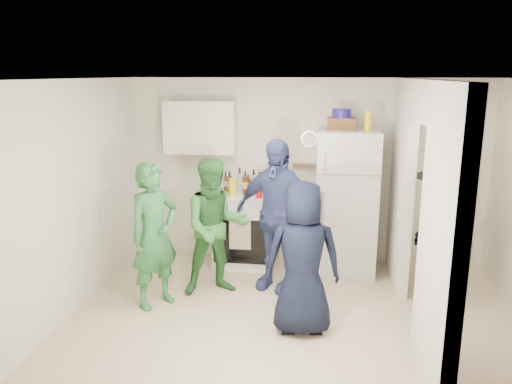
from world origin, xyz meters
TOP-DOWN VIEW (x-y plane):
  - floor at (0.00, 0.00)m, footprint 4.80×4.80m
  - wall_back at (0.00, 1.70)m, footprint 4.80×0.00m
  - wall_front at (0.00, -1.70)m, footprint 4.80×0.00m
  - wall_left at (-2.40, 0.00)m, footprint 0.00×3.40m
  - ceiling at (0.00, 0.00)m, footprint 4.80×4.80m
  - partition_pier_back at (1.20, 1.10)m, footprint 0.12×1.20m
  - partition_pier_front at (1.20, -1.10)m, footprint 0.12×1.20m
  - partition_header at (1.20, 0.00)m, footprint 0.12×1.00m
  - stove at (-0.78, 1.37)m, footprint 0.83×0.69m
  - upper_cabinet at (-1.40, 1.52)m, footprint 0.95×0.34m
  - fridge at (0.56, 1.34)m, footprint 0.77×0.74m
  - wicker_basket at (0.46, 1.39)m, footprint 0.35×0.25m
  - blue_bowl at (0.46, 1.39)m, footprint 0.24×0.24m
  - yellow_cup_stack_top at (0.78, 1.24)m, footprint 0.09×0.09m
  - wall_clock at (0.05, 1.68)m, footprint 0.22×0.02m
  - spice_shelf at (0.00, 1.65)m, footprint 0.35×0.08m
  - yellow_cup_stack_stove at (-0.90, 1.15)m, footprint 0.09×0.09m
  - red_cup at (-0.56, 1.17)m, footprint 0.09×0.09m
  - person_green_left at (-1.56, -0.00)m, footprint 0.67×0.71m
  - person_green_center at (-0.97, 0.42)m, footprint 0.96×0.86m
  - person_denim at (-0.29, 0.65)m, footprint 1.16×0.81m
  - person_navy at (0.09, -0.37)m, footprint 0.81×0.58m
  - person_nook at (1.54, 0.38)m, footprint 0.85×1.21m
  - bottle_a at (-1.07, 1.50)m, footprint 0.06×0.06m
  - bottle_b at (-0.95, 1.30)m, footprint 0.06×0.06m
  - bottle_c at (-0.88, 1.52)m, footprint 0.07×0.07m
  - bottle_d at (-0.77, 1.33)m, footprint 0.06×0.06m
  - bottle_e at (-0.69, 1.55)m, footprint 0.08×0.08m
  - bottle_f at (-0.59, 1.40)m, footprint 0.07×0.07m
  - bottle_g at (-0.50, 1.51)m, footprint 0.06×0.06m
  - bottle_h at (-1.10, 1.25)m, footprint 0.07×0.07m
  - bottle_i at (-0.75, 1.46)m, footprint 0.07×0.07m
  - bottle_j at (-0.47, 1.29)m, footprint 0.08×0.08m
  - bottle_k at (-0.99, 1.42)m, footprint 0.07×0.07m

SIDE VIEW (x-z plane):
  - floor at x=0.00m, z-range 0.00..0.00m
  - stove at x=-0.78m, z-range 0.00..0.99m
  - person_navy at x=0.09m, z-range 0.00..1.55m
  - person_green_center at x=-0.97m, z-range 0.00..1.61m
  - person_green_left at x=-1.56m, z-range 0.00..1.63m
  - person_nook at x=1.54m, z-range 0.00..1.70m
  - person_denim at x=-0.29m, z-range 0.00..1.83m
  - fridge at x=0.56m, z-range 0.00..1.86m
  - red_cup at x=-0.56m, z-range 0.99..1.11m
  - bottle_b at x=-0.95m, z-range 0.99..1.23m
  - bottle_i at x=-0.75m, z-range 0.99..1.24m
  - yellow_cup_stack_stove at x=-0.90m, z-range 0.99..1.24m
  - bottle_a at x=-1.07m, z-range 0.99..1.25m
  - bottle_k at x=-0.99m, z-range 0.99..1.28m
  - bottle_f at x=-0.59m, z-range 0.99..1.28m
  - bottle_j at x=-0.47m, z-range 0.99..1.28m
  - bottle_e at x=-0.69m, z-range 0.99..1.29m
  - bottle_g at x=-0.50m, z-range 0.99..1.30m
  - bottle_h at x=-1.10m, z-range 0.99..1.30m
  - bottle_d at x=-0.77m, z-range 0.99..1.31m
  - bottle_c at x=-0.88m, z-range 0.99..1.31m
  - wall_back at x=0.00m, z-range -1.15..3.65m
  - wall_front at x=0.00m, z-range -1.15..3.65m
  - wall_left at x=-2.40m, z-range -0.45..2.95m
  - partition_pier_back at x=1.20m, z-range 0.00..2.50m
  - partition_pier_front at x=1.20m, z-range 0.00..2.50m
  - spice_shelf at x=0.00m, z-range 1.34..1.36m
  - wall_clock at x=0.05m, z-range 1.59..1.81m
  - upper_cabinet at x=-1.40m, z-range 1.50..2.20m
  - wicker_basket at x=0.46m, z-range 1.86..2.01m
  - yellow_cup_stack_top at x=0.78m, z-range 1.86..2.11m
  - blue_bowl at x=0.46m, z-range 2.01..2.12m
  - partition_header at x=1.20m, z-range 2.10..2.50m
  - ceiling at x=0.00m, z-range 2.50..2.50m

